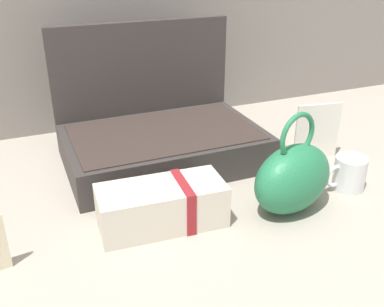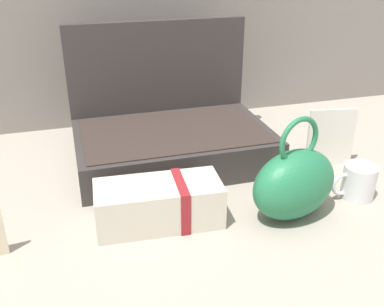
{
  "view_description": "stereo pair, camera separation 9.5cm",
  "coord_description": "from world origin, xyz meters",
  "px_view_note": "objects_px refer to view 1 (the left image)",
  "views": [
    {
      "loc": [
        -0.31,
        -0.81,
        0.55
      ],
      "look_at": [
        0.02,
        -0.02,
        0.14
      ],
      "focal_mm": 41.53,
      "sensor_mm": 36.0,
      "label": 1
    },
    {
      "loc": [
        -0.22,
        -0.84,
        0.55
      ],
      "look_at": [
        0.02,
        -0.02,
        0.14
      ],
      "focal_mm": 41.53,
      "sensor_mm": 36.0,
      "label": 2
    }
  ],
  "objects_px": {
    "open_suitcase": "(159,133)",
    "coffee_mug": "(349,173)",
    "teal_pouch_handbag": "(293,178)",
    "cream_toiletry_bag": "(163,205)",
    "poster_card_right": "(317,132)"
  },
  "relations": [
    {
      "from": "coffee_mug",
      "to": "open_suitcase",
      "type": "bearing_deg",
      "value": 137.79
    },
    {
      "from": "open_suitcase",
      "to": "teal_pouch_handbag",
      "type": "height_order",
      "value": "open_suitcase"
    },
    {
      "from": "open_suitcase",
      "to": "coffee_mug",
      "type": "height_order",
      "value": "open_suitcase"
    },
    {
      "from": "open_suitcase",
      "to": "cream_toiletry_bag",
      "type": "relative_size",
      "value": 1.89
    },
    {
      "from": "teal_pouch_handbag",
      "to": "coffee_mug",
      "type": "height_order",
      "value": "teal_pouch_handbag"
    },
    {
      "from": "open_suitcase",
      "to": "cream_toiletry_bag",
      "type": "bearing_deg",
      "value": -107.55
    },
    {
      "from": "teal_pouch_handbag",
      "to": "poster_card_right",
      "type": "distance_m",
      "value": 0.28
    },
    {
      "from": "teal_pouch_handbag",
      "to": "cream_toiletry_bag",
      "type": "xyz_separation_m",
      "value": [
        -0.28,
        0.05,
        -0.03
      ]
    },
    {
      "from": "open_suitcase",
      "to": "cream_toiletry_bag",
      "type": "height_order",
      "value": "open_suitcase"
    },
    {
      "from": "open_suitcase",
      "to": "coffee_mug",
      "type": "distance_m",
      "value": 0.5
    },
    {
      "from": "open_suitcase",
      "to": "cream_toiletry_bag",
      "type": "xyz_separation_m",
      "value": [
        -0.1,
        -0.3,
        -0.03
      ]
    },
    {
      "from": "cream_toiletry_bag",
      "to": "coffee_mug",
      "type": "distance_m",
      "value": 0.46
    },
    {
      "from": "poster_card_right",
      "to": "cream_toiletry_bag",
      "type": "bearing_deg",
      "value": -154.78
    },
    {
      "from": "coffee_mug",
      "to": "poster_card_right",
      "type": "distance_m",
      "value": 0.17
    },
    {
      "from": "cream_toiletry_bag",
      "to": "coffee_mug",
      "type": "bearing_deg",
      "value": -3.46
    }
  ]
}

